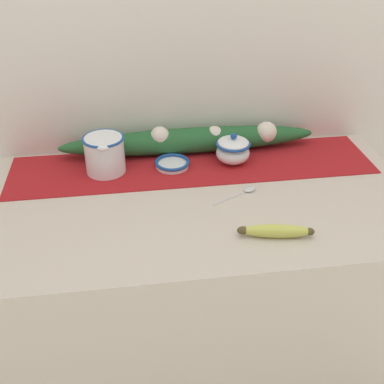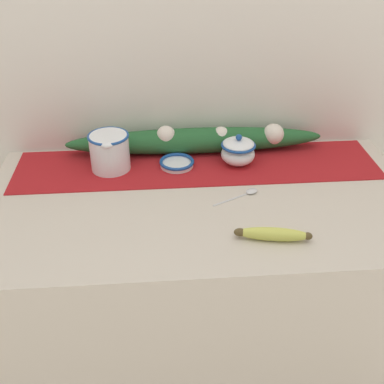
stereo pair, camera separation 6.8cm
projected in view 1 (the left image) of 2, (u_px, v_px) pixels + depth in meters
name	position (u px, v px, depth m)	size (l,w,h in m)	color
countertop	(201.00, 315.00, 1.61)	(1.23, 0.66, 0.94)	beige
back_wall	(185.00, 69.00, 1.51)	(2.03, 0.04, 2.40)	silver
table_runner	(193.00, 165.00, 1.52)	(1.14, 0.26, 0.00)	#A8191E
cream_pitcher	(105.00, 153.00, 1.45)	(0.13, 0.15, 0.12)	white
sugar_bowl	(233.00, 150.00, 1.51)	(0.11, 0.11, 0.10)	white
small_dish	(172.00, 164.00, 1.50)	(0.11, 0.11, 0.02)	white
banana	(276.00, 231.00, 1.20)	(0.19, 0.07, 0.03)	#CCD156
spoon	(247.00, 190.00, 1.39)	(0.14, 0.08, 0.01)	silver
poinsettia_garland	(189.00, 140.00, 1.57)	(0.84, 0.09, 0.10)	#235B2D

